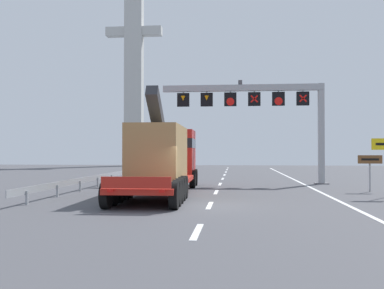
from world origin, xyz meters
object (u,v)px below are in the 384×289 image
overhead_lane_gantry (261,103)px  bridge_pylon_distant (134,55)px  heavy_haul_truck_red (165,157)px  tourist_info_sign_brown (370,164)px

overhead_lane_gantry → bridge_pylon_distant: bearing=115.2°
heavy_haul_truck_red → tourist_info_sign_brown: heavy_haul_truck_red is taller
overhead_lane_gantry → tourist_info_sign_brown: size_ratio=5.65×
heavy_haul_truck_red → bridge_pylon_distant: 49.91m
heavy_haul_truck_red → bridge_pylon_distant: size_ratio=0.41×
tourist_info_sign_brown → bridge_pylon_distant: bridge_pylon_distant is taller
bridge_pylon_distant → heavy_haul_truck_red: bearing=-74.9°
heavy_haul_truck_red → tourist_info_sign_brown: 11.51m
bridge_pylon_distant → overhead_lane_gantry: bearing=-64.8°
overhead_lane_gantry → bridge_pylon_distant: (-18.05, 38.36, 12.05)m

